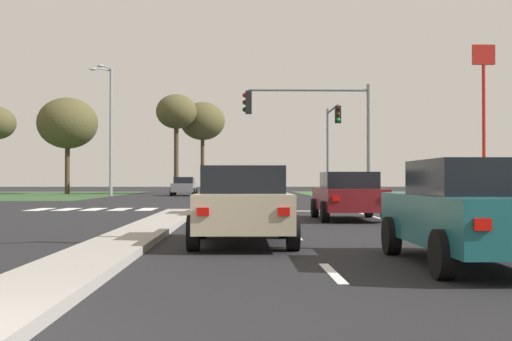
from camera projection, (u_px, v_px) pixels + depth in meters
name	position (u px, v px, depth m)	size (l,w,h in m)	color
ground_plane	(196.00, 205.00, 34.55)	(200.00, 200.00, 0.00)	black
grass_verge_far_right	(504.00, 195.00, 59.62)	(35.00, 35.00, 0.01)	#385B2D
median_island_near	(142.00, 232.00, 15.56)	(1.20, 22.00, 0.14)	gray
median_island_far	(215.00, 194.00, 59.54)	(1.20, 36.00, 0.14)	gray
lane_dash_near	(332.00, 273.00, 9.15)	(0.14, 2.00, 0.01)	silver
lane_dash_second	(296.00, 236.00, 15.15)	(0.14, 2.00, 0.01)	silver
lane_dash_third	(280.00, 220.00, 21.14)	(0.14, 2.00, 0.01)	silver
lane_dash_fourth	(272.00, 212.00, 27.14)	(0.14, 2.00, 0.01)	silver
edge_line_right	(426.00, 231.00, 16.71)	(0.14, 24.00, 0.01)	silver
stop_bar_near	(278.00, 211.00, 27.64)	(6.40, 0.50, 0.01)	silver
crosswalk_bar_near	(40.00, 209.00, 29.20)	(0.70, 2.80, 0.01)	silver
crosswalk_bar_second	(67.00, 209.00, 29.23)	(0.70, 2.80, 0.01)	silver
crosswalk_bar_third	(94.00, 209.00, 29.26)	(0.70, 2.80, 0.01)	silver
crosswalk_bar_fourth	(120.00, 209.00, 29.28)	(0.70, 2.80, 0.01)	silver
crosswalk_bar_fifth	(147.00, 209.00, 29.31)	(0.70, 2.80, 0.01)	silver
car_teal_near	(472.00, 211.00, 10.00)	(1.95, 4.59, 1.56)	#19565B
car_silver_second	(239.00, 193.00, 23.30)	(1.97, 4.18, 1.59)	#B7B7BC
car_beige_third	(243.00, 204.00, 13.35)	(1.99, 4.20, 1.53)	#BCAD8E
car_grey_fourth	(184.00, 186.00, 55.50)	(2.00, 4.41, 1.53)	slate
car_maroon_fifth	(348.00, 195.00, 21.55)	(2.06, 4.35, 1.52)	maroon
traffic_signal_near_right	(320.00, 122.00, 28.13)	(5.36, 0.32, 5.27)	gray
traffic_signal_far_right	(332.00, 136.00, 39.72)	(0.32, 4.62, 5.65)	gray
street_lamp_third	(110.00, 125.00, 54.03)	(0.79, 2.37, 10.29)	gray
street_lamp_fourth	(110.00, 126.00, 54.44)	(1.59, 1.62, 10.21)	gray
pedestrian_at_median	(209.00, 180.00, 46.80)	(0.34, 0.34, 1.88)	#9E8966
fastfood_pole_sign	(484.00, 86.00, 54.42)	(1.80, 0.40, 12.17)	red
treeline_third	(68.00, 123.00, 62.55)	(5.54, 5.54, 8.91)	#423323
treeline_fourth	(176.00, 113.00, 61.36)	(3.68, 3.68, 9.07)	#423323
treeline_fifth	(203.00, 122.00, 63.76)	(4.21, 4.21, 8.64)	#423323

